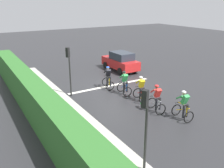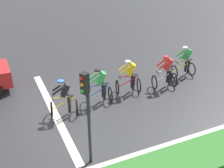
{
  "view_description": "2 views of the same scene",
  "coord_description": "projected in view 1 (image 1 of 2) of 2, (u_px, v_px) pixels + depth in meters",
  "views": [
    {
      "loc": [
        9.15,
        14.96,
        6.23
      ],
      "look_at": [
        0.81,
        1.23,
        0.73
      ],
      "focal_mm": 39.12,
      "sensor_mm": 36.0,
      "label": 1
    },
    {
      "loc": [
        10.54,
        -2.34,
        7.07
      ],
      "look_at": [
        0.54,
        2.12,
        1.06
      ],
      "focal_mm": 47.96,
      "sensor_mm": 36.0,
      "label": 2
    }
  ],
  "objects": [
    {
      "name": "cyclist_mid",
      "position": [
        141.0,
        89.0,
        15.77
      ],
      "size": [
        0.92,
        1.21,
        1.66
      ],
      "color": "black",
      "rests_on": "ground"
    },
    {
      "name": "road_marking_stop_line",
      "position": [
        111.0,
        86.0,
        18.87
      ],
      "size": [
        7.0,
        0.3,
        0.01
      ],
      "primitive_type": "cube",
      "color": "silver",
      "rests_on": "ground"
    },
    {
      "name": "hedge_wall",
      "position": [
        35.0,
        99.0,
        13.55
      ],
      "size": [
        1.1,
        20.87,
        2.06
      ],
      "primitive_type": "cube",
      "color": "#2D6628",
      "rests_on": "ground"
    },
    {
      "name": "sidewalk_kerb",
      "position": [
        57.0,
        111.0,
        14.46
      ],
      "size": [
        2.8,
        20.87,
        0.12
      ],
      "primitive_type": "cube",
      "color": "#ADA89E",
      "rests_on": "ground"
    },
    {
      "name": "traffic_light_far_junction",
      "position": [
        145.0,
        120.0,
        8.65
      ],
      "size": [
        0.26,
        0.3,
        3.34
      ],
      "color": "black",
      "rests_on": "ground"
    },
    {
      "name": "cyclist_fourth",
      "position": [
        125.0,
        83.0,
        16.9
      ],
      "size": [
        0.83,
        1.17,
        1.66
      ],
      "color": "black",
      "rests_on": "ground"
    },
    {
      "name": "car_red",
      "position": [
        121.0,
        61.0,
        22.74
      ],
      "size": [
        1.91,
        4.11,
        1.76
      ],
      "color": "#B21E1E",
      "rests_on": "ground"
    },
    {
      "name": "cyclist_lead",
      "position": [
        184.0,
        106.0,
        13.26
      ],
      "size": [
        0.79,
        1.14,
        1.66
      ],
      "color": "black",
      "rests_on": "ground"
    },
    {
      "name": "ground_plane",
      "position": [
        113.0,
        87.0,
        18.61
      ],
      "size": [
        80.0,
        80.0,
        0.0
      ],
      "primitive_type": "plane",
      "color": "#28282B"
    },
    {
      "name": "cyclist_trailing",
      "position": [
        108.0,
        78.0,
        18.07
      ],
      "size": [
        0.93,
        1.21,
        1.66
      ],
      "color": "black",
      "rests_on": "ground"
    },
    {
      "name": "traffic_light_near_crossing",
      "position": [
        69.0,
        64.0,
        16.19
      ],
      "size": [
        0.27,
        0.29,
        3.34
      ],
      "color": "black",
      "rests_on": "ground"
    },
    {
      "name": "stone_wall_low",
      "position": [
        41.0,
        110.0,
        13.94
      ],
      "size": [
        0.44,
        20.87,
        0.59
      ],
      "primitive_type": "cube",
      "color": "tan",
      "rests_on": "ground"
    },
    {
      "name": "cyclist_second",
      "position": [
        157.0,
        99.0,
        14.18
      ],
      "size": [
        0.85,
        1.18,
        1.66
      ],
      "color": "black",
      "rests_on": "ground"
    }
  ]
}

